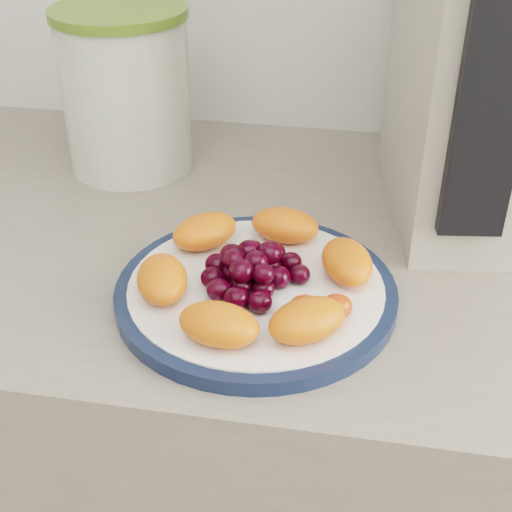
# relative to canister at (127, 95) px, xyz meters

# --- Properties ---
(counter) EXTENTS (3.50, 0.60, 0.90)m
(counter) POSITION_rel_canister_xyz_m (0.27, -0.13, -0.55)
(counter) COLOR gray
(counter) RESTS_ON floor
(cabinet_face) EXTENTS (3.48, 0.58, 0.84)m
(cabinet_face) POSITION_rel_canister_xyz_m (0.27, -0.13, -0.58)
(cabinet_face) COLOR brown
(cabinet_face) RESTS_ON floor
(plate_rim) EXTENTS (0.27, 0.27, 0.01)m
(plate_rim) POSITION_rel_canister_xyz_m (0.22, -0.27, -0.09)
(plate_rim) COLOR #14213E
(plate_rim) RESTS_ON counter
(plate_face) EXTENTS (0.25, 0.25, 0.02)m
(plate_face) POSITION_rel_canister_xyz_m (0.22, -0.27, -0.09)
(plate_face) COLOR white
(plate_face) RESTS_ON counter
(canister) EXTENTS (0.20, 0.20, 0.19)m
(canister) POSITION_rel_canister_xyz_m (0.00, 0.00, 0.00)
(canister) COLOR #49601D
(canister) RESTS_ON counter
(canister_lid) EXTENTS (0.21, 0.21, 0.01)m
(canister_lid) POSITION_rel_canister_xyz_m (0.00, 0.00, 0.10)
(canister_lid) COLOR #587927
(canister_lid) RESTS_ON canister
(appliance_body) EXTENTS (0.25, 0.32, 0.37)m
(appliance_body) POSITION_rel_canister_xyz_m (0.45, -0.03, 0.09)
(appliance_body) COLOR #ABA394
(appliance_body) RESTS_ON counter
(appliance_panel) EXTENTS (0.06, 0.03, 0.27)m
(appliance_panel) POSITION_rel_canister_xyz_m (0.41, -0.19, 0.09)
(appliance_panel) COLOR black
(appliance_panel) RESTS_ON appliance_body
(fruit_plate) EXTENTS (0.24, 0.24, 0.04)m
(fruit_plate) POSITION_rel_canister_xyz_m (0.22, -0.27, -0.06)
(fruit_plate) COLOR #FF531C
(fruit_plate) RESTS_ON plate_face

